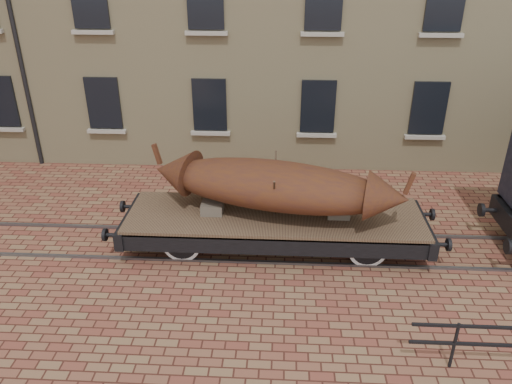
{
  "coord_description": "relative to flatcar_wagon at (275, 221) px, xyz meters",
  "views": [
    {
      "loc": [
        -0.14,
        -10.66,
        6.88
      ],
      "look_at": [
        -0.75,
        0.5,
        1.3
      ],
      "focal_mm": 35.0,
      "sensor_mm": 36.0,
      "label": 1
    }
  ],
  "objects": [
    {
      "name": "ground",
      "position": [
        0.26,
        0.0,
        -0.76
      ],
      "size": [
        90.0,
        90.0,
        0.0
      ],
      "primitive_type": "plane",
      "color": "brown"
    },
    {
      "name": "rail_track",
      "position": [
        0.26,
        0.0,
        -0.73
      ],
      "size": [
        30.0,
        1.52,
        0.06
      ],
      "color": "#59595E",
      "rests_on": "ground"
    },
    {
      "name": "flatcar_wagon",
      "position": [
        0.0,
        0.0,
        0.0
      ],
      "size": [
        8.12,
        2.2,
        1.23
      ],
      "color": "brown",
      "rests_on": "ground"
    },
    {
      "name": "iron_boat",
      "position": [
        -0.01,
        0.0,
        0.98
      ],
      "size": [
        6.23,
        2.9,
        1.51
      ],
      "color": "#502911",
      "rests_on": "flatcar_wagon"
    }
  ]
}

